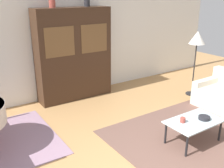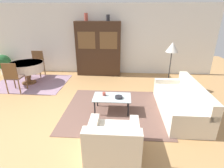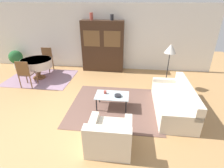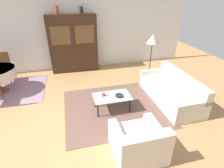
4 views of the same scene
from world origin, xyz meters
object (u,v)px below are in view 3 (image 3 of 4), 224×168
Objects in this scene: armchair at (109,137)px; couch at (174,102)px; dining_chair_near at (25,72)px; floor_lamp at (170,51)px; cup at (105,92)px; vase_short at (112,17)px; display_cabinet at (103,46)px; potted_plant at (16,58)px; coffee_table at (112,96)px; dining_table at (37,63)px; vase_tall at (91,16)px; bowl at (118,96)px; dining_chair_far at (46,58)px.

couch is at bearing 43.80° from armchair.
dining_chair_near is 0.63× the size of floor_lamp.
vase_short reaches higher than cup.
armchair is 4.12× the size of vase_short.
display_cabinet reaches higher than couch.
vase_short is 0.28× the size of potted_plant.
dining_table is (-3.10, 1.73, 0.24)m from coffee_table.
display_cabinet is 2.84m from floor_lamp.
cup is 0.38× the size of vase_short.
vase_tall reaches higher than potted_plant.
armchair is at bearing -79.24° from display_cabinet.
couch is 2.64× the size of potted_plant.
couch is 1.01× the size of display_cabinet.
coffee_table is at bearing 94.45° from armchair.
dining_table is 0.80m from dining_chair_near.
coffee_table is 4.24× the size of vase_short.
dining_table is 3.38m from vase_short.
floor_lamp is 2.65m from vase_short.
dining_chair_near is 3.22m from vase_tall.
couch is at bearing -49.49° from display_cabinet.
potted_plant is (-4.77, 2.75, 0.03)m from bowl.
armchair is 0.59× the size of floor_lamp.
bowl is (0.37, -0.12, -0.01)m from cup.
floor_lamp reaches higher than dining_table.
floor_lamp is (4.82, -1.06, 0.76)m from dining_chair_far.
floor_lamp is (2.44, -1.43, 0.28)m from display_cabinet.
potted_plant reaches higher than bowl.
cup is at bearing -30.84° from potted_plant.
vase_tall reaches higher than vase_short.
potted_plant reaches higher than armchair.
couch is 1.81× the size of dining_table.
potted_plant is (-4.72, 4.19, 0.18)m from armchair.
display_cabinet is at bearing 106.70° from bowl.
vase_short is (-2.06, 2.85, 1.90)m from couch.
couch reaches higher than bowl.
bowl is (3.26, -0.99, -0.13)m from dining_chair_near.
potted_plant is at bearing 149.67° from coffee_table.
potted_plant is (-1.51, 0.17, -0.10)m from dining_chair_far.
dining_chair_near and dining_chair_far have the same top height.
coffee_table is 0.81× the size of dining_table.
vase_tall is at bearing 3.32° from potted_plant.
potted_plant is (-1.51, 0.96, -0.14)m from dining_table.
bowl is at bearing -66.00° from vase_tall.
couch is at bearing 3.72° from bowl.
coffee_table is at bearing -30.33° from potted_plant.
dining_table is at bearing 134.91° from armchair.
coffee_table is 2.46m from floor_lamp.
armchair is 1.60m from cup.
dining_table is at bearing -149.16° from vase_tall.
coffee_table is 3.40× the size of vase_tall.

